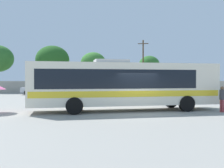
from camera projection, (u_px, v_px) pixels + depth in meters
name	position (u px, v px, depth m)	size (l,w,h in m)	color
ground_plane	(118.00, 100.00, 25.87)	(300.00, 300.00, 0.00)	gray
perimeter_wall	(105.00, 87.00, 40.76)	(80.00, 0.30, 1.85)	#9E998C
coach_bus_cream_yellow	(123.00, 84.00, 17.17)	(12.66, 3.64, 3.40)	silver
attendant_by_bus_door	(222.00, 98.00, 16.53)	(0.44, 0.44, 1.66)	#99383D
parked_car_leftmost_silver	(38.00, 89.00, 35.61)	(4.40, 2.20, 1.51)	#B7BABF
parked_car_second_white	(78.00, 89.00, 36.79)	(4.24, 2.18, 1.46)	silver
parked_car_third_red	(119.00, 88.00, 37.25)	(4.45, 2.24, 1.49)	red
parked_car_rightmost_grey	(166.00, 88.00, 37.97)	(4.47, 2.28, 1.53)	slate
utility_pole_near	(143.00, 65.00, 44.17)	(1.77, 0.58, 8.84)	#4C3823
roadside_tree_midleft	(52.00, 60.00, 43.20)	(5.60, 5.60, 7.77)	brown
roadside_tree_midright	(93.00, 63.00, 44.06)	(4.33, 4.33, 6.76)	brown
roadside_tree_right	(149.00, 65.00, 48.07)	(3.85, 3.85, 6.52)	brown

